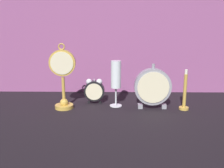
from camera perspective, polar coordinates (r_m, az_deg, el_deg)
ground_plane at (r=1.08m, az=-0.07°, el=-6.25°), size 4.00×4.00×0.00m
fabric_backdrop_drape at (r=1.34m, az=0.17°, el=13.13°), size 1.55×0.01×0.72m
pocket_watch_on_stand at (r=1.10m, az=-11.15°, el=1.16°), size 0.11×0.08×0.29m
alarm_clock_twin_bell at (r=1.17m, az=-4.07°, el=-1.33°), size 0.10×0.03×0.12m
mantel_clock_silver at (r=1.11m, az=9.27°, el=-0.68°), size 0.16×0.04×0.20m
champagne_flute at (r=1.12m, az=0.90°, el=1.49°), size 0.06×0.06×0.21m
brass_candlestick at (r=1.13m, az=16.25°, el=-2.57°), size 0.04×0.04×0.18m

